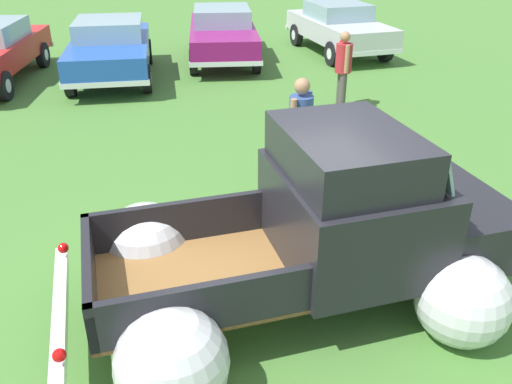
{
  "coord_description": "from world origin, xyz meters",
  "views": [
    {
      "loc": [
        -1.85,
        -4.11,
        3.7
      ],
      "look_at": [
        0.0,
        0.99,
        0.87
      ],
      "focal_mm": 37.37,
      "sensor_mm": 36.0,
      "label": 1
    }
  ],
  "objects_px": {
    "show_car_1": "(111,47)",
    "show_car_3": "(339,26)",
    "spectator_1": "(300,129)",
    "show_car_2": "(223,32)",
    "vintage_pickup_truck": "(325,239)",
    "spectator_0": "(343,66)"
  },
  "relations": [
    {
      "from": "show_car_1",
      "to": "show_car_3",
      "type": "bearing_deg",
      "value": 105.08
    },
    {
      "from": "show_car_1",
      "to": "spectator_1",
      "type": "relative_size",
      "value": 2.72
    },
    {
      "from": "show_car_2",
      "to": "spectator_1",
      "type": "height_order",
      "value": "spectator_1"
    },
    {
      "from": "show_car_3",
      "to": "spectator_0",
      "type": "height_order",
      "value": "spectator_0"
    },
    {
      "from": "vintage_pickup_truck",
      "to": "show_car_1",
      "type": "relative_size",
      "value": 1.01
    },
    {
      "from": "spectator_1",
      "to": "show_car_2",
      "type": "bearing_deg",
      "value": -45.4
    },
    {
      "from": "show_car_1",
      "to": "spectator_0",
      "type": "relative_size",
      "value": 2.89
    },
    {
      "from": "show_car_3",
      "to": "spectator_0",
      "type": "bearing_deg",
      "value": -24.43
    },
    {
      "from": "show_car_2",
      "to": "spectator_0",
      "type": "bearing_deg",
      "value": 27.4
    },
    {
      "from": "show_car_1",
      "to": "show_car_2",
      "type": "distance_m",
      "value": 3.28
    },
    {
      "from": "vintage_pickup_truck",
      "to": "spectator_1",
      "type": "distance_m",
      "value": 2.59
    },
    {
      "from": "show_car_3",
      "to": "spectator_1",
      "type": "relative_size",
      "value": 2.52
    },
    {
      "from": "vintage_pickup_truck",
      "to": "spectator_1",
      "type": "bearing_deg",
      "value": 74.85
    },
    {
      "from": "show_car_2",
      "to": "show_car_3",
      "type": "distance_m",
      "value": 3.52
    },
    {
      "from": "show_car_2",
      "to": "spectator_1",
      "type": "xyz_separation_m",
      "value": [
        -1.29,
        -8.19,
        0.2
      ]
    },
    {
      "from": "vintage_pickup_truck",
      "to": "show_car_3",
      "type": "height_order",
      "value": "vintage_pickup_truck"
    },
    {
      "from": "spectator_1",
      "to": "show_car_1",
      "type": "bearing_deg",
      "value": -22.1
    },
    {
      "from": "show_car_2",
      "to": "spectator_0",
      "type": "height_order",
      "value": "spectator_0"
    },
    {
      "from": "spectator_0",
      "to": "spectator_1",
      "type": "height_order",
      "value": "spectator_1"
    },
    {
      "from": "show_car_3",
      "to": "spectator_1",
      "type": "distance_m",
      "value": 9.25
    },
    {
      "from": "show_car_1",
      "to": "show_car_3",
      "type": "xyz_separation_m",
      "value": [
        6.68,
        0.56,
        -0.0
      ]
    },
    {
      "from": "vintage_pickup_truck",
      "to": "spectator_0",
      "type": "relative_size",
      "value": 2.92
    }
  ]
}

